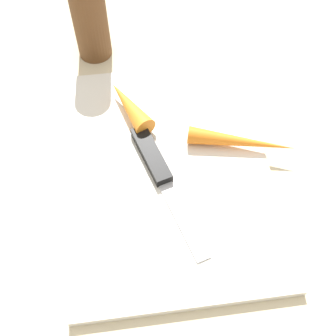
# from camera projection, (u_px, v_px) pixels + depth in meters

# --- Properties ---
(ground_plane) EXTENTS (1.40, 1.40, 0.00)m
(ground_plane) POSITION_uv_depth(u_px,v_px,m) (168.00, 173.00, 0.58)
(ground_plane) COLOR #C6B793
(cutting_board) EXTENTS (0.36, 0.26, 0.01)m
(cutting_board) POSITION_uv_depth(u_px,v_px,m) (168.00, 171.00, 0.57)
(cutting_board) COLOR silver
(cutting_board) RESTS_ON ground_plane
(knife) EXTENTS (0.20, 0.08, 0.01)m
(knife) POSITION_uv_depth(u_px,v_px,m) (155.00, 163.00, 0.56)
(knife) COLOR #B7B7BC
(knife) RESTS_ON cutting_board
(carrot_long) EXTENTS (0.06, 0.14, 0.02)m
(carrot_long) POSITION_uv_depth(u_px,v_px,m) (241.00, 142.00, 0.57)
(carrot_long) COLOR orange
(carrot_long) RESTS_ON cutting_board
(carrot_short) EXTENTS (0.10, 0.07, 0.03)m
(carrot_short) POSITION_uv_depth(u_px,v_px,m) (129.00, 105.00, 0.60)
(carrot_short) COLOR orange
(carrot_short) RESTS_ON cutting_board
(pepper_grinder) EXTENTS (0.05, 0.05, 0.15)m
(pepper_grinder) POSITION_uv_depth(u_px,v_px,m) (89.00, 12.00, 0.64)
(pepper_grinder) COLOR brown
(pepper_grinder) RESTS_ON ground_plane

